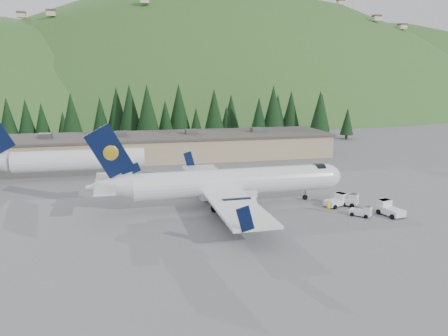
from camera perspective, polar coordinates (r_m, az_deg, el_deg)
ground at (r=60.47m, az=1.28°, el=-4.85°), size 600.00×600.00×0.00m
airliner at (r=59.39m, az=0.33°, el=-2.03°), size 35.33×33.07×11.75m
second_airliner at (r=80.08m, az=-20.38°, el=0.99°), size 27.50×11.00×10.05m
baggage_tug_a at (r=61.82m, az=14.55°, el=-4.13°), size 3.55×2.83×1.70m
baggage_tug_b at (r=62.43m, az=15.86°, el=-4.04°), size 3.52×3.34×1.73m
baggage_tug_c at (r=59.80m, az=20.73°, el=-5.01°), size 2.66×3.71×1.83m
terminal_building at (r=95.73m, az=-7.26°, el=2.88°), size 71.00×17.00×6.10m
baggage_tug_d at (r=58.26m, az=17.64°, el=-5.44°), size 2.76×2.75×1.39m
ramp_worker at (r=58.72m, az=13.49°, el=-4.84°), size 0.67×0.50×1.68m
tree_line at (r=117.63m, az=-8.81°, el=6.98°), size 112.63×18.73×14.38m
hills at (r=289.91m, az=1.34°, el=-8.39°), size 614.00×330.00×300.00m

